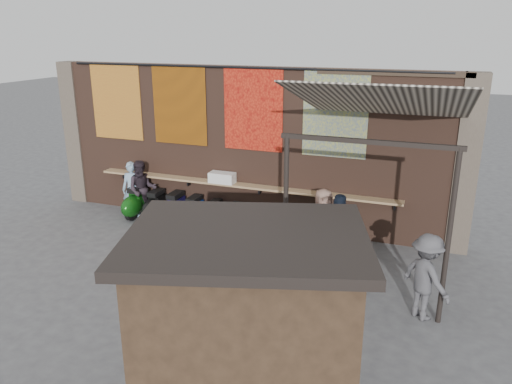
{
  "coord_description": "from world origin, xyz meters",
  "views": [
    {
      "loc": [
        4.57,
        -8.77,
        4.83
      ],
      "look_at": [
        0.85,
        1.2,
        1.36
      ],
      "focal_mm": 35.0,
      "sensor_mm": 36.0,
      "label": 1
    }
  ],
  "objects_px": {
    "scooter_stool_6": "(255,220)",
    "shopper_tan": "(323,223)",
    "scooter_stool_5": "(234,218)",
    "scooter_stool_9": "(326,227)",
    "diner_right": "(142,189)",
    "scooter_stool_4": "(214,214)",
    "scooter_stool_8": "(301,225)",
    "shelf_box": "(222,178)",
    "diner_left": "(133,189)",
    "scooter_stool_7": "(280,222)",
    "shopper_grey": "(426,277)",
    "scooter_stool_3": "(193,211)",
    "scooter_stool_2": "(174,208)",
    "scooter_stool_0": "(137,202)",
    "shopper_navy": "(339,237)",
    "market_stall": "(247,342)",
    "scooter_stool_1": "(155,205)"
  },
  "relations": [
    {
      "from": "shelf_box",
      "to": "shopper_tan",
      "type": "xyz_separation_m",
      "value": [
        2.86,
        -1.0,
        -0.47
      ]
    },
    {
      "from": "scooter_stool_8",
      "to": "diner_left",
      "type": "relative_size",
      "value": 0.53
    },
    {
      "from": "scooter_stool_1",
      "to": "scooter_stool_7",
      "type": "distance_m",
      "value": 3.51
    },
    {
      "from": "shopper_grey",
      "to": "shelf_box",
      "type": "bearing_deg",
      "value": 12.8
    },
    {
      "from": "scooter_stool_6",
      "to": "scooter_stool_3",
      "type": "bearing_deg",
      "value": -178.85
    },
    {
      "from": "scooter_stool_5",
      "to": "scooter_stool_6",
      "type": "bearing_deg",
      "value": 0.86
    },
    {
      "from": "scooter_stool_7",
      "to": "diner_right",
      "type": "xyz_separation_m",
      "value": [
        -3.85,
        -0.01,
        0.41
      ]
    },
    {
      "from": "shopper_grey",
      "to": "shopper_navy",
      "type": "bearing_deg",
      "value": 13.2
    },
    {
      "from": "scooter_stool_5",
      "to": "diner_left",
      "type": "height_order",
      "value": "diner_left"
    },
    {
      "from": "scooter_stool_8",
      "to": "market_stall",
      "type": "xyz_separation_m",
      "value": [
        1.0,
        -6.08,
        0.91
      ]
    },
    {
      "from": "scooter_stool_8",
      "to": "scooter_stool_5",
      "type": "bearing_deg",
      "value": -178.92
    },
    {
      "from": "shelf_box",
      "to": "scooter_stool_8",
      "type": "bearing_deg",
      "value": -6.76
    },
    {
      "from": "scooter_stool_8",
      "to": "shopper_grey",
      "type": "relative_size",
      "value": 0.51
    },
    {
      "from": "scooter_stool_7",
      "to": "scooter_stool_9",
      "type": "height_order",
      "value": "scooter_stool_9"
    },
    {
      "from": "shelf_box",
      "to": "diner_right",
      "type": "relative_size",
      "value": 0.42
    },
    {
      "from": "shelf_box",
      "to": "diner_right",
      "type": "bearing_deg",
      "value": -172.23
    },
    {
      "from": "scooter_stool_6",
      "to": "scooter_stool_9",
      "type": "height_order",
      "value": "scooter_stool_9"
    },
    {
      "from": "diner_right",
      "to": "market_stall",
      "type": "relative_size",
      "value": 0.61
    },
    {
      "from": "scooter_stool_3",
      "to": "scooter_stool_8",
      "type": "relative_size",
      "value": 0.98
    },
    {
      "from": "scooter_stool_9",
      "to": "scooter_stool_6",
      "type": "bearing_deg",
      "value": -179.06
    },
    {
      "from": "diner_right",
      "to": "shopper_tan",
      "type": "bearing_deg",
      "value": -36.68
    },
    {
      "from": "scooter_stool_2",
      "to": "shopper_navy",
      "type": "bearing_deg",
      "value": -18.93
    },
    {
      "from": "diner_left",
      "to": "scooter_stool_9",
      "type": "bearing_deg",
      "value": -19.79
    },
    {
      "from": "scooter_stool_0",
      "to": "market_stall",
      "type": "bearing_deg",
      "value": -47.21
    },
    {
      "from": "diner_right",
      "to": "shopper_tan",
      "type": "height_order",
      "value": "diner_right"
    },
    {
      "from": "scooter_stool_4",
      "to": "scooter_stool_8",
      "type": "bearing_deg",
      "value": 0.72
    },
    {
      "from": "scooter_stool_6",
      "to": "scooter_stool_8",
      "type": "bearing_deg",
      "value": 1.19
    },
    {
      "from": "scooter_stool_0",
      "to": "shopper_grey",
      "type": "relative_size",
      "value": 0.57
    },
    {
      "from": "scooter_stool_7",
      "to": "shopper_navy",
      "type": "height_order",
      "value": "shopper_navy"
    },
    {
      "from": "shelf_box",
      "to": "scooter_stool_7",
      "type": "xyz_separation_m",
      "value": [
        1.65,
        -0.29,
        -0.89
      ]
    },
    {
      "from": "shelf_box",
      "to": "scooter_stool_4",
      "type": "bearing_deg",
      "value": -113.41
    },
    {
      "from": "scooter_stool_6",
      "to": "scooter_stool_7",
      "type": "bearing_deg",
      "value": -0.4
    },
    {
      "from": "scooter_stool_6",
      "to": "shopper_tan",
      "type": "distance_m",
      "value": 2.03
    },
    {
      "from": "scooter_stool_7",
      "to": "diner_right",
      "type": "bearing_deg",
      "value": -179.8
    },
    {
      "from": "scooter_stool_6",
      "to": "shopper_tan",
      "type": "relative_size",
      "value": 0.45
    },
    {
      "from": "scooter_stool_4",
      "to": "shelf_box",
      "type": "bearing_deg",
      "value": 66.59
    },
    {
      "from": "diner_right",
      "to": "diner_left",
      "type": "bearing_deg",
      "value": 151.2
    },
    {
      "from": "diner_right",
      "to": "shopper_tan",
      "type": "xyz_separation_m",
      "value": [
        5.06,
        -0.7,
        -0.0
      ]
    },
    {
      "from": "shelf_box",
      "to": "scooter_stool_2",
      "type": "distance_m",
      "value": 1.55
    },
    {
      "from": "shopper_grey",
      "to": "shopper_tan",
      "type": "relative_size",
      "value": 1.0
    },
    {
      "from": "shopper_navy",
      "to": "scooter_stool_8",
      "type": "bearing_deg",
      "value": -52.12
    },
    {
      "from": "scooter_stool_2",
      "to": "diner_left",
      "type": "xyz_separation_m",
      "value": [
        -1.26,
        0.01,
        0.36
      ]
    },
    {
      "from": "scooter_stool_1",
      "to": "shopper_navy",
      "type": "height_order",
      "value": "shopper_navy"
    },
    {
      "from": "scooter_stool_1",
      "to": "scooter_stool_3",
      "type": "relative_size",
      "value": 1.03
    },
    {
      "from": "scooter_stool_4",
      "to": "scooter_stool_7",
      "type": "relative_size",
      "value": 0.93
    },
    {
      "from": "scooter_stool_6",
      "to": "diner_right",
      "type": "bearing_deg",
      "value": -179.67
    },
    {
      "from": "scooter_stool_4",
      "to": "diner_right",
      "type": "height_order",
      "value": "diner_right"
    },
    {
      "from": "scooter_stool_6",
      "to": "diner_right",
      "type": "distance_m",
      "value": 3.24
    },
    {
      "from": "scooter_stool_0",
      "to": "scooter_stool_2",
      "type": "bearing_deg",
      "value": 1.24
    },
    {
      "from": "scooter_stool_2",
      "to": "shopper_tan",
      "type": "xyz_separation_m",
      "value": [
        4.11,
        -0.69,
        0.39
      ]
    }
  ]
}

